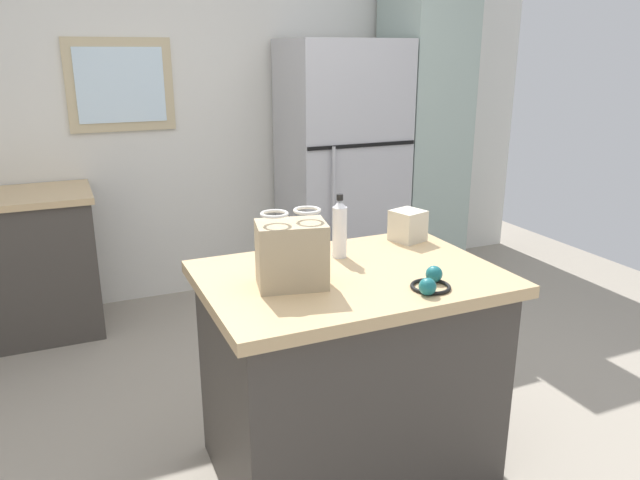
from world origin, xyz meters
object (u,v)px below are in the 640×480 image
(refrigerator, at_px, (341,169))
(ear_defenders, at_px, (431,283))
(kitchen_island, at_px, (349,372))
(tall_cabinet, at_px, (422,131))
(small_box, at_px, (408,226))
(shopping_bag, at_px, (292,254))
(bottle, at_px, (340,229))

(refrigerator, height_order, ear_defenders, refrigerator)
(kitchen_island, height_order, tall_cabinet, tall_cabinet)
(kitchen_island, distance_m, small_box, 0.73)
(shopping_bag, xyz_separation_m, small_box, (0.69, 0.31, -0.05))
(refrigerator, distance_m, small_box, 1.73)
(shopping_bag, bearing_deg, ear_defenders, -26.81)
(kitchen_island, xyz_separation_m, ear_defenders, (0.20, -0.27, 0.47))
(shopping_bag, relative_size, ear_defenders, 1.36)
(shopping_bag, xyz_separation_m, bottle, (0.30, 0.23, -0.00))
(kitchen_island, relative_size, refrigerator, 0.64)
(ear_defenders, bearing_deg, tall_cabinet, 58.04)
(shopping_bag, bearing_deg, tall_cabinet, 47.13)
(tall_cabinet, xyz_separation_m, bottle, (-1.53, -1.75, -0.13))
(kitchen_island, distance_m, bottle, 0.60)
(shopping_bag, height_order, ear_defenders, shopping_bag)
(ear_defenders, bearing_deg, bottle, 108.48)
(kitchen_island, bearing_deg, small_box, 32.88)
(shopping_bag, relative_size, bottle, 1.06)
(refrigerator, distance_m, bottle, 1.95)
(refrigerator, xyz_separation_m, small_box, (-0.46, -1.66, 0.06))
(tall_cabinet, bearing_deg, ear_defenders, -121.96)
(shopping_bag, bearing_deg, kitchen_island, 7.59)
(tall_cabinet, height_order, ear_defenders, tall_cabinet)
(kitchen_island, relative_size, small_box, 8.19)
(kitchen_island, xyz_separation_m, shopping_bag, (-0.26, -0.03, 0.57))
(kitchen_island, height_order, refrigerator, refrigerator)
(refrigerator, height_order, small_box, refrigerator)
(small_box, distance_m, bottle, 0.40)
(small_box, bearing_deg, bottle, -167.61)
(refrigerator, distance_m, ear_defenders, 2.32)
(kitchen_island, bearing_deg, shopping_bag, -172.41)
(refrigerator, bearing_deg, ear_defenders, -107.47)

